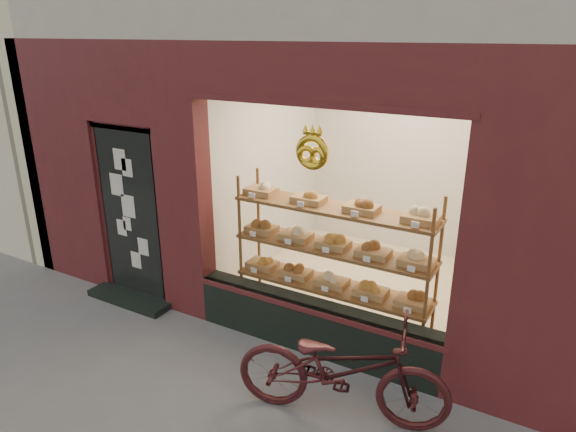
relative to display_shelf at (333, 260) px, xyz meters
The scene contains 2 objects.
display_shelf is the anchor object (origin of this frame).
bicycle 1.42m from the display_shelf, 61.28° to the right, with size 0.64×1.83×0.96m, color #361214.
Camera 1 is at (2.52, -2.05, 3.19)m, focal length 32.00 mm.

